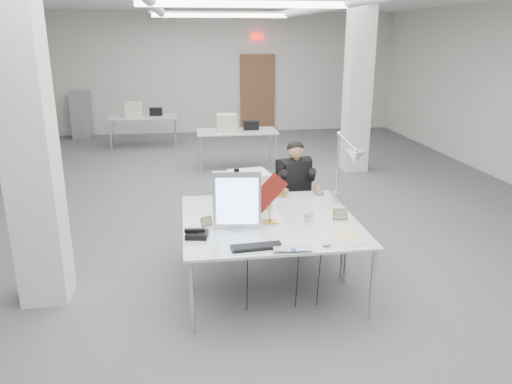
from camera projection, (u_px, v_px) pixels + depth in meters
The scene contains 23 objects.
room_shell at pixel (246, 102), 7.01m from camera, with size 10.04×14.04×3.24m.
desk_main at pixel (277, 237), 4.80m from camera, with size 1.80×0.90×0.03m, color silver.
desk_second at pixel (263, 206), 5.65m from camera, with size 1.80×0.90×0.03m, color silver.
bg_desk_a at pixel (237, 131), 10.02m from camera, with size 1.60×0.80×0.03m, color silver.
bg_desk_b at pixel (143, 117), 11.83m from camera, with size 1.60×0.80×0.03m, color silver.
filing_cabinet at pixel (81, 115), 13.00m from camera, with size 0.45×0.55×1.20m, color gray.
office_chair at pixel (294, 199), 6.46m from camera, with size 0.56×0.56×1.14m, color black, non-canonical shape.
seated_person at pixel (295, 175), 6.31m from camera, with size 0.53×0.67×1.00m, color black, non-canonical shape.
monitor at pixel (237, 201), 4.88m from camera, with size 0.47×0.05×0.59m, color #BABABF.
pennant at pixel (266, 195), 4.87m from camera, with size 0.44×0.01×0.18m, color maroon.
keyboard at pixel (257, 247), 4.51m from camera, with size 0.47×0.16×0.02m, color black.
laptop at pixel (293, 251), 4.42m from camera, with size 0.35×0.22×0.03m, color silver.
mouse at pixel (327, 244), 4.55m from camera, with size 0.09×0.06×0.03m, color #A9A8AD.
bankers_lamp at pixel (270, 205), 5.07m from camera, with size 0.33×0.13×0.37m, color gold, non-canonical shape.
desk_phone at pixel (197, 235), 4.75m from camera, with size 0.21×0.19×0.05m, color black.
picture_frame_left at pixel (206, 221), 5.02m from camera, with size 0.13×0.01×0.10m, color #9E8544.
picture_frame_right at pixel (340, 214), 5.20m from camera, with size 0.15×0.01×0.12m, color #A26F46.
desk_clock at pixel (308, 217), 5.15m from camera, with size 0.11×0.11×0.03m, color #A2A2A6.
paper_stack_a at pixel (348, 240), 4.69m from camera, with size 0.22×0.32×0.01m, color silver.
paper_stack_b at pixel (346, 235), 4.79m from camera, with size 0.19×0.26×0.01m, color #EECF8E.
paper_stack_c at pixel (344, 227), 5.01m from camera, with size 0.21×0.15×0.01m, color silver.
beige_monitor at pixel (249, 190), 5.55m from camera, with size 0.42×0.40×0.40m, color beige.
architect_lamp at pixel (345, 170), 5.37m from camera, with size 0.24×0.70×0.90m, color silver, non-canonical shape.
Camera 1 is at (-0.84, -6.88, 2.60)m, focal length 35.00 mm.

